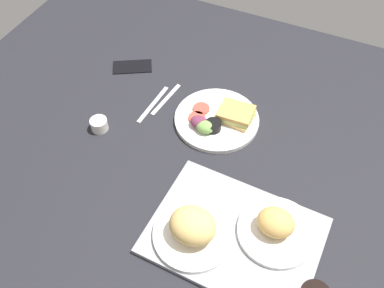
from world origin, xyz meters
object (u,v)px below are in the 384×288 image
object	(u,v)px
serving_tray	(235,236)
bread_plate_near	(276,227)
espresso_cup	(99,125)
fork	(166,99)
knife	(153,104)
cell_phone	(132,66)
plate_with_salad	(218,119)
bread_plate_far	(193,229)

from	to	relation	value
serving_tray	bread_plate_near	bearing A→B (deg)	-151.97
serving_tray	espresso_cup	distance (cm)	57.23
fork	knife	xyz separation A→B (cm)	(3.00, 4.00, 0.00)
cell_phone	knife	bearing A→B (deg)	109.74
fork	plate_with_salad	bearing A→B (deg)	90.02
bread_plate_near	cell_phone	world-z (taller)	bread_plate_near
bread_plate_far	espresso_cup	xyz separation A→B (cm)	(44.22, -23.18, -3.51)
espresso_cup	fork	xyz separation A→B (cm)	(-13.65, -21.03, -1.75)
bread_plate_far	cell_phone	distance (cm)	73.74
plate_with_salad	knife	xyz separation A→B (cm)	(23.66, 1.58, -1.48)
knife	fork	bearing A→B (deg)	146.27
espresso_cup	knife	xyz separation A→B (cm)	(-10.65, -17.03, -1.75)
bread_plate_far	knife	distance (cm)	52.65
bread_plate_near	plate_with_salad	distance (cm)	43.33
bread_plate_near	plate_with_salad	size ratio (longest dim) A/B	0.76
serving_tray	plate_with_salad	world-z (taller)	plate_with_salad
bread_plate_near	bread_plate_far	size ratio (longest dim) A/B	0.98
serving_tray	bread_plate_far	bearing A→B (deg)	26.89
bread_plate_far	plate_with_salad	xyz separation A→B (cm)	(9.92, -41.80, -3.78)
espresso_cup	knife	world-z (taller)	espresso_cup
bread_plate_near	fork	size ratio (longest dim) A/B	1.25
bread_plate_far	cell_phone	world-z (taller)	bread_plate_far
bread_plate_near	espresso_cup	distance (cm)	65.19
espresso_cup	bread_plate_far	bearing A→B (deg)	152.34
plate_with_salad	espresso_cup	xyz separation A→B (cm)	(34.31, 18.62, 0.27)
espresso_cup	knife	distance (cm)	20.16
bread_plate_near	cell_phone	bearing A→B (deg)	-32.41
plate_with_salad	fork	size ratio (longest dim) A/B	1.65
bread_plate_near	espresso_cup	world-z (taller)	bread_plate_near
plate_with_salad	cell_phone	bearing A→B (deg)	-17.31
espresso_cup	cell_phone	bearing A→B (deg)	-79.95
serving_tray	plate_with_salad	distance (cm)	41.79
bread_plate_near	cell_phone	distance (cm)	82.23
bread_plate_near	plate_with_salad	bearing A→B (deg)	-46.95
plate_with_salad	bread_plate_far	bearing A→B (deg)	103.34
knife	bread_plate_near	bearing A→B (deg)	63.69
bread_plate_far	plate_with_salad	distance (cm)	43.13
bread_plate_near	bread_plate_far	distance (cm)	22.14
cell_phone	bread_plate_far	bearing A→B (deg)	103.18
plate_with_salad	knife	bearing A→B (deg)	3.83
cell_phone	bread_plate_near	bearing A→B (deg)	118.24
bread_plate_near	espresso_cup	xyz separation A→B (cm)	(63.84, -12.99, -2.31)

